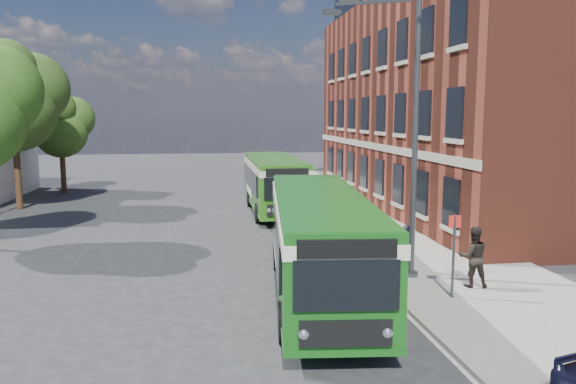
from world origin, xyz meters
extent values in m
plane|color=#252527|center=(0.00, 0.00, 0.00)|extent=(120.00, 120.00, 0.00)
cube|color=gray|center=(7.00, 8.00, 0.07)|extent=(6.00, 48.00, 0.15)
cube|color=beige|center=(3.95, 8.00, 0.01)|extent=(0.12, 48.00, 0.01)
cube|color=maroon|center=(14.00, 12.00, 6.00)|extent=(12.00, 26.00, 12.00)
cube|color=#B7AF9B|center=(7.96, 12.00, 3.60)|extent=(0.12, 26.00, 0.35)
cylinder|color=#36393B|center=(5.20, -2.00, 0.15)|extent=(0.44, 0.44, 0.30)
cylinder|color=#36393B|center=(5.20, -2.00, 4.50)|extent=(0.18, 0.18, 9.00)
cube|color=#36393B|center=(3.96, -1.40, 8.80)|extent=(2.58, 0.46, 0.37)
cube|color=#36393B|center=(2.73, -0.92, 8.55)|extent=(0.55, 0.22, 0.16)
cylinder|color=#36393B|center=(5.60, -4.20, 1.25)|extent=(0.08, 0.08, 2.50)
cube|color=red|center=(5.60, -4.20, 2.35)|extent=(0.35, 0.04, 0.35)
cube|color=#155716|center=(1.98, -2.87, 1.77)|extent=(3.59, 11.08, 2.45)
cube|color=#155716|center=(1.98, -2.87, 0.50)|extent=(3.64, 11.12, 0.14)
cube|color=black|center=(0.74, -2.44, 1.90)|extent=(1.00, 9.04, 1.10)
cube|color=black|center=(3.29, -2.70, 1.90)|extent=(1.00, 9.04, 1.10)
cube|color=#F3EBC8|center=(1.98, -2.87, 2.60)|extent=(3.66, 11.14, 0.32)
cube|color=#155716|center=(1.98, -2.87, 2.96)|extent=(3.48, 10.97, 0.12)
cube|color=black|center=(1.43, -8.31, 1.95)|extent=(2.15, 0.30, 1.05)
cube|color=black|center=(1.43, -8.32, 2.70)|extent=(2.00, 0.28, 0.38)
cube|color=black|center=(1.43, -8.32, 0.95)|extent=(1.90, 0.27, 0.55)
sphere|color=silver|center=(0.58, -8.22, 0.95)|extent=(0.26, 0.26, 0.26)
sphere|color=silver|center=(2.27, -8.39, 0.95)|extent=(0.26, 0.26, 0.26)
cube|color=black|center=(2.54, 2.57, 2.00)|extent=(2.00, 0.28, 0.90)
cube|color=white|center=(0.80, -1.74, 1.15)|extent=(0.37, 3.19, 0.45)
cylinder|color=black|center=(0.45, -6.37, 0.50)|extent=(0.38, 1.02, 1.00)
cylinder|color=black|center=(2.78, -6.61, 0.50)|extent=(0.38, 1.02, 1.00)
cylinder|color=black|center=(1.09, -0.12, 0.50)|extent=(0.38, 1.02, 1.00)
cylinder|color=black|center=(3.42, -0.36, 0.50)|extent=(0.38, 1.02, 1.00)
cube|color=#296216|center=(2.37, 11.43, 1.77)|extent=(2.54, 9.77, 2.45)
cube|color=#296216|center=(2.37, 11.43, 0.50)|extent=(2.58, 9.81, 0.14)
cube|color=black|center=(1.08, 11.73, 1.90)|extent=(0.11, 7.96, 1.10)
cube|color=black|center=(3.64, 11.74, 1.90)|extent=(0.11, 7.96, 1.10)
cube|color=beige|center=(2.37, 11.43, 2.60)|extent=(2.60, 9.83, 0.32)
cube|color=#296216|center=(2.37, 11.43, 2.96)|extent=(2.44, 9.67, 0.12)
cube|color=black|center=(2.38, 6.52, 1.95)|extent=(2.15, 0.09, 1.05)
cube|color=black|center=(2.38, 6.51, 2.70)|extent=(2.00, 0.09, 0.38)
cube|color=black|center=(2.38, 6.51, 0.95)|extent=(1.90, 0.09, 0.55)
sphere|color=silver|center=(1.53, 6.53, 0.95)|extent=(0.26, 0.26, 0.26)
sphere|color=silver|center=(3.23, 6.54, 0.95)|extent=(0.26, 0.26, 0.26)
cube|color=black|center=(2.35, 16.34, 2.00)|extent=(2.00, 0.09, 0.90)
cube|color=white|center=(1.07, 12.43, 1.15)|extent=(0.05, 3.20, 0.45)
cylinder|color=black|center=(1.21, 8.35, 0.50)|extent=(0.28, 1.00, 1.00)
cylinder|color=black|center=(3.55, 8.36, 0.50)|extent=(0.28, 1.00, 1.00)
cylinder|color=black|center=(1.19, 13.51, 0.50)|extent=(0.28, 1.00, 1.00)
cylinder|color=black|center=(3.53, 13.51, 0.50)|extent=(0.28, 1.00, 1.00)
imported|color=black|center=(5.16, -1.51, 0.94)|extent=(0.69, 0.66, 1.58)
imported|color=black|center=(6.64, -3.34, 1.08)|extent=(1.03, 0.87, 1.85)
cylinder|color=#3A2315|center=(-11.84, 14.51, 2.00)|extent=(0.36, 0.36, 4.00)
sphere|color=#264016|center=(-11.84, 14.51, 5.64)|extent=(4.73, 4.73, 4.73)
sphere|color=#264016|center=(-10.94, 15.23, 6.82)|extent=(4.00, 4.00, 4.00)
sphere|color=#264016|center=(-11.84, 13.60, 7.73)|extent=(3.27, 3.27, 3.27)
cylinder|color=#3A2315|center=(-10.96, 21.00, 1.49)|extent=(0.36, 0.36, 2.98)
sphere|color=#2A4817|center=(-10.96, 21.00, 4.20)|extent=(3.53, 3.53, 3.53)
sphere|color=#2A4817|center=(-10.28, 21.54, 5.09)|extent=(2.98, 2.98, 2.98)
sphere|color=#2A4817|center=(-11.57, 20.52, 4.75)|extent=(2.71, 2.71, 2.71)
sphere|color=#2A4817|center=(-10.96, 20.32, 5.76)|extent=(2.44, 2.44, 2.44)
camera|label=1|loc=(-1.29, -18.86, 5.33)|focal=35.00mm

